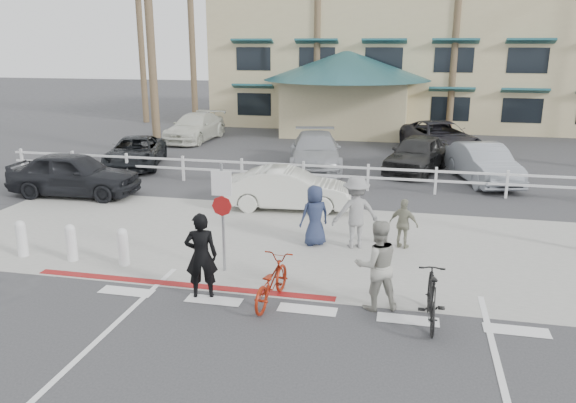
% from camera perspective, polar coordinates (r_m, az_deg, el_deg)
% --- Properties ---
extents(ground, '(140.00, 140.00, 0.00)m').
position_cam_1_polar(ground, '(11.07, 1.39, -12.35)').
color(ground, '#333335').
extents(bike_path, '(12.00, 16.00, 0.01)m').
position_cam_1_polar(bike_path, '(9.39, -1.09, -17.95)').
color(bike_path, '#333335').
rests_on(bike_path, ground).
extents(sidewalk_plaza, '(22.00, 7.00, 0.01)m').
position_cam_1_polar(sidewalk_plaza, '(15.13, 4.69, -4.43)').
color(sidewalk_plaza, gray).
rests_on(sidewalk_plaza, ground).
extents(cross_street, '(40.00, 5.00, 0.01)m').
position_cam_1_polar(cross_street, '(18.91, 6.37, -0.33)').
color(cross_street, '#333335').
rests_on(cross_street, ground).
extents(parking_lot, '(50.00, 16.00, 0.01)m').
position_cam_1_polar(parking_lot, '(28.14, 8.51, 4.91)').
color(parking_lot, '#333335').
rests_on(parking_lot, ground).
extents(curb_red, '(7.00, 0.25, 0.02)m').
position_cam_1_polar(curb_red, '(12.92, -10.86, -8.29)').
color(curb_red, maroon).
rests_on(curb_red, ground).
extents(rail_fence, '(29.40, 0.16, 1.00)m').
position_cam_1_polar(rail_fence, '(20.68, 8.40, 2.40)').
color(rail_fence, silver).
rests_on(rail_fence, ground).
extents(building, '(28.00, 16.00, 11.30)m').
position_cam_1_polar(building, '(40.59, 13.20, 15.97)').
color(building, beige).
rests_on(building, ground).
extents(sign_post, '(0.50, 0.10, 2.90)m').
position_cam_1_polar(sign_post, '(13.05, -6.64, -1.11)').
color(sign_post, gray).
rests_on(sign_post, ground).
extents(bollard_0, '(0.26, 0.26, 0.95)m').
position_cam_1_polar(bollard_0, '(14.18, -16.41, -4.44)').
color(bollard_0, silver).
rests_on(bollard_0, ground).
extents(bollard_1, '(0.26, 0.26, 0.95)m').
position_cam_1_polar(bollard_1, '(14.88, -21.16, -3.92)').
color(bollard_1, silver).
rests_on(bollard_1, ground).
extents(bollard_2, '(0.26, 0.26, 0.95)m').
position_cam_1_polar(bollard_2, '(15.69, -25.44, -3.41)').
color(bollard_2, silver).
rests_on(bollard_2, ground).
extents(palm_0, '(4.00, 4.00, 15.00)m').
position_cam_1_polar(palm_0, '(39.88, -14.94, 18.54)').
color(palm_0, '#153514').
rests_on(palm_0, ground).
extents(palm_1, '(4.00, 4.00, 13.00)m').
position_cam_1_polar(palm_1, '(37.28, -9.81, 17.51)').
color(palm_1, '#153514').
rests_on(palm_1, ground).
extents(palm_3, '(4.00, 4.00, 14.00)m').
position_cam_1_polar(palm_3, '(35.12, 3.02, 18.65)').
color(palm_3, '#153514').
rests_on(palm_3, ground).
extents(palm_4, '(4.00, 4.00, 15.00)m').
position_cam_1_polar(palm_4, '(35.71, 10.04, 19.20)').
color(palm_4, '#153514').
rests_on(palm_4, ground).
extents(palm_5, '(4.00, 4.00, 13.00)m').
position_cam_1_polar(palm_5, '(34.68, 16.79, 17.24)').
color(palm_5, '#153514').
rests_on(palm_5, ground).
extents(palm_10, '(4.00, 4.00, 12.00)m').
position_cam_1_polar(palm_10, '(27.31, -13.87, 16.97)').
color(palm_10, '#153514').
rests_on(palm_10, ground).
extents(bike_red, '(0.81, 1.85, 0.94)m').
position_cam_1_polar(bike_red, '(11.72, -1.73, -8.12)').
color(bike_red, maroon).
rests_on(bike_red, ground).
extents(rider_red, '(0.78, 0.63, 1.87)m').
position_cam_1_polar(rider_red, '(11.93, -8.82, -5.47)').
color(rider_red, black).
rests_on(rider_red, ground).
extents(bike_black, '(0.56, 1.80, 1.07)m').
position_cam_1_polar(bike_black, '(11.21, 14.38, -9.45)').
color(bike_black, black).
rests_on(bike_black, ground).
extents(rider_black, '(1.10, 0.98, 1.88)m').
position_cam_1_polar(rider_black, '(11.44, 9.02, -6.39)').
color(rider_black, '#9C9A8F').
rests_on(rider_black, ground).
extents(pedestrian_a, '(1.41, 1.10, 1.93)m').
position_cam_1_polar(pedestrian_a, '(14.75, 6.89, -1.10)').
color(pedestrian_a, gray).
rests_on(pedestrian_a, ground).
extents(pedestrian_child, '(0.85, 0.58, 1.34)m').
position_cam_1_polar(pedestrian_child, '(14.97, 11.67, -2.25)').
color(pedestrian_child, gray).
rests_on(pedestrian_child, ground).
extents(pedestrian_b, '(0.96, 0.88, 1.64)m').
position_cam_1_polar(pedestrian_b, '(14.88, 2.74, -1.44)').
color(pedestrian_b, '#222C48').
rests_on(pedestrian_b, ground).
extents(car_white_sedan, '(4.18, 1.79, 1.34)m').
position_cam_1_polar(car_white_sedan, '(18.19, 0.05, 1.29)').
color(car_white_sedan, silver).
rests_on(car_white_sedan, ground).
extents(car_red_compact, '(4.66, 2.05, 1.56)m').
position_cam_1_polar(car_red_compact, '(21.18, -20.90, 2.63)').
color(car_red_compact, black).
rests_on(car_red_compact, ground).
extents(lot_car_0, '(3.36, 5.07, 1.29)m').
position_cam_1_polar(lot_car_0, '(25.44, -15.24, 4.86)').
color(lot_car_0, black).
rests_on(lot_car_0, ground).
extents(lot_car_1, '(3.07, 5.56, 1.52)m').
position_cam_1_polar(lot_car_1, '(24.14, 2.81, 5.11)').
color(lot_car_1, '#979A9F').
rests_on(lot_car_1, ground).
extents(lot_car_2, '(3.09, 4.86, 1.54)m').
position_cam_1_polar(lot_car_2, '(24.14, 12.99, 4.74)').
color(lot_car_2, black).
rests_on(lot_car_2, ground).
extents(lot_car_3, '(2.74, 4.75, 1.48)m').
position_cam_1_polar(lot_car_3, '(23.02, 19.21, 3.67)').
color(lot_car_3, gray).
rests_on(lot_car_3, ground).
extents(lot_car_4, '(2.31, 5.18, 1.48)m').
position_cam_1_polar(lot_car_4, '(31.74, -9.43, 7.44)').
color(lot_car_4, silver).
rests_on(lot_car_4, ground).
extents(lot_car_5, '(4.27, 6.13, 1.56)m').
position_cam_1_polar(lot_car_5, '(28.53, 15.19, 6.26)').
color(lot_car_5, '#232229').
rests_on(lot_car_5, ground).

